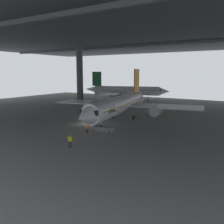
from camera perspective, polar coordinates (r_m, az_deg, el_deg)
ground_plane at (r=47.07m, az=-5.30°, el=-2.68°), size 110.00×110.00×0.00m
hangar_structure at (r=58.37m, az=2.88°, el=17.85°), size 121.00×99.00×19.09m
airplane_main at (r=49.11m, az=1.91°, el=1.73°), size 32.30×33.10×10.53m
boarding_stairs at (r=40.95m, az=-1.95°, el=-3.43°), size 4.18×2.07×4.46m
crew_worker_near_nose at (r=32.30m, az=-9.82°, el=-6.58°), size 0.44×0.40×1.69m
crew_worker_by_stairs at (r=39.36m, az=-5.92°, el=-3.75°), size 0.55×0.25×1.56m
airplane_distant at (r=88.65m, az=3.05°, el=5.03°), size 30.43×30.10×9.97m
baggage_tug at (r=57.81m, az=10.26°, el=-0.02°), size 1.77×2.44×0.90m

